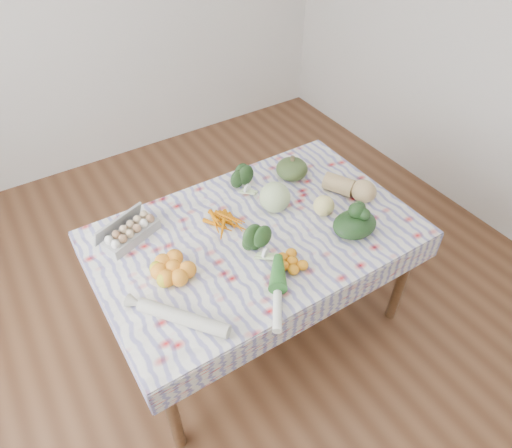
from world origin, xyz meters
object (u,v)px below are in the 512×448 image
at_px(dining_table, 256,243).
at_px(grapefruit, 324,206).
at_px(butternut_squash, 351,186).
at_px(kabocha_squash, 292,169).
at_px(egg_carton, 131,233).
at_px(cabbage, 275,197).

bearing_deg(dining_table, grapefruit, -10.64).
bearing_deg(butternut_squash, kabocha_squash, 92.84).
distance_m(dining_table, egg_carton, 0.65).
bearing_deg(kabocha_squash, butternut_squash, -60.35).
relative_size(dining_table, egg_carton, 5.27).
distance_m(butternut_squash, grapefruit, 0.23).
distance_m(dining_table, grapefruit, 0.42).
relative_size(butternut_squash, grapefruit, 2.57).
bearing_deg(egg_carton, butternut_squash, -36.54).
relative_size(kabocha_squash, grapefruit, 1.65).
bearing_deg(kabocha_squash, dining_table, -146.52).
xyz_separation_m(cabbage, grapefruit, (0.20, -0.17, -0.03)).
xyz_separation_m(egg_carton, grapefruit, (0.95, -0.37, 0.02)).
relative_size(cabbage, butternut_squash, 0.58).
height_order(egg_carton, cabbage, cabbage).
distance_m(cabbage, grapefruit, 0.27).
bearing_deg(grapefruit, egg_carton, 158.69).
bearing_deg(butternut_squash, dining_table, 150.64).
distance_m(kabocha_squash, butternut_squash, 0.36).
bearing_deg(grapefruit, butternut_squash, 11.29).
height_order(cabbage, grapefruit, cabbage).
distance_m(cabbage, butternut_squash, 0.45).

